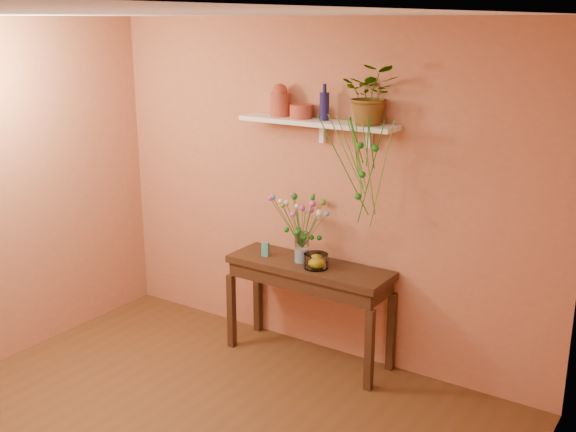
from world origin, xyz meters
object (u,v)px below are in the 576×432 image
Objects in this scene: sideboard at (309,278)px; glass_bowl at (316,262)px; blue_bottle at (324,106)px; bouquet at (302,213)px; spider_plant at (371,94)px; terracotta_jug at (280,101)px; glass_vase at (302,250)px.

glass_bowl reaches higher than sideboard.
sideboard is 1.36m from blue_bottle.
blue_bottle is at bearing 105.91° from glass_bowl.
blue_bottle is at bearing 54.50° from bouquet.
bouquet is at bearing -164.83° from spider_plant.
spider_plant reaches higher than blue_bottle.
sideboard is at bearing -19.43° from terracotta_jug.
spider_plant is at bearing -1.18° from blue_bottle.
sideboard is at bearing -108.14° from blue_bottle.
terracotta_jug is (-0.36, 0.13, 1.36)m from sideboard.
bouquet reaches higher than glass_vase.
bouquet reaches higher than glass_bowl.
bouquet is (-0.10, -0.14, -0.83)m from blue_bottle.
glass_bowl is at bearing -21.86° from terracotta_jug.
glass_bowl is at bearing -19.00° from glass_vase.
bouquet reaches higher than sideboard.
terracotta_jug is 1.06× the size of glass_vase.
terracotta_jug is at bearing 155.37° from bouquet.
sideboard is at bearing 11.21° from bouquet.
sideboard is 7.07× the size of glass_bowl.
sideboard is at bearing 149.65° from glass_bowl.
sideboard is 5.26× the size of terracotta_jug.
terracotta_jug is 1.34× the size of glass_bowl.
blue_bottle is (0.40, 0.00, -0.01)m from terracotta_jug.
glass_bowl is at bearing -74.09° from blue_bottle.
glass_vase is 0.18m from glass_bowl.
glass_vase is at bearing -131.22° from blue_bottle.
glass_vase is at bearing 132.99° from bouquet.
bouquet is at bearing -125.50° from blue_bottle.
spider_plant reaches higher than glass_vase.
glass_bowl is (0.15, -0.04, -0.35)m from bouquet.
blue_bottle reaches higher than glass_vase.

